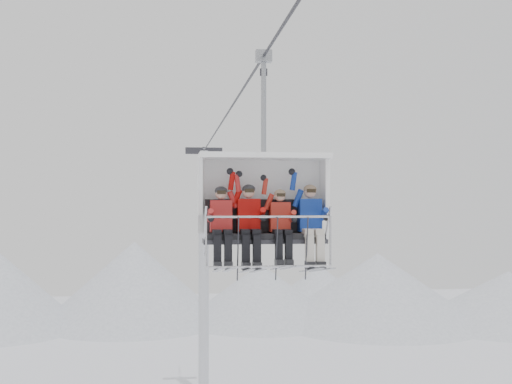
{
  "coord_description": "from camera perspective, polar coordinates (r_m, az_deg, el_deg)",
  "views": [
    {
      "loc": [
        -1.68,
        -12.9,
        10.61
      ],
      "look_at": [
        0.0,
        0.0,
        10.78
      ],
      "focal_mm": 45.0,
      "sensor_mm": 36.0,
      "label": 1
    }
  ],
  "objects": [
    {
      "name": "ridgeline",
      "position": [
        55.49,
        -7.33,
        -8.78
      ],
      "size": [
        72.0,
        21.0,
        7.0
      ],
      "color": "silver",
      "rests_on": "ground"
    },
    {
      "name": "lift_tower_right",
      "position": [
        35.27,
        -4.67,
        -8.61
      ],
      "size": [
        2.0,
        1.8,
        13.48
      ],
      "color": "silver",
      "rests_on": "ground"
    },
    {
      "name": "haul_cable",
      "position": [
        13.28,
        -0.0,
        10.94
      ],
      "size": [
        0.06,
        50.0,
        0.06
      ],
      "primitive_type": "cylinder",
      "rotation": [
        1.57,
        0.0,
        0.0
      ],
      "color": "#313136",
      "rests_on": "lift_tower_left"
    },
    {
      "name": "chairlift_carrier",
      "position": [
        12.04,
        0.6,
        -0.4
      ],
      "size": [
        2.41,
        1.17,
        3.98
      ],
      "color": "black",
      "rests_on": "haul_cable"
    },
    {
      "name": "skier_far_left",
      "position": [
        11.65,
        -3.09,
        -2.77
      ],
      "size": [
        0.4,
        1.69,
        1.59
      ],
      "color": "red",
      "rests_on": "chairlift_carrier"
    },
    {
      "name": "skier_center_left",
      "position": [
        11.71,
        -0.61,
        -2.68
      ],
      "size": [
        0.41,
        1.69,
        1.64
      ],
      "color": "#A90A07",
      "rests_on": "chairlift_carrier"
    },
    {
      "name": "skier_center_right",
      "position": [
        11.78,
        2.22,
        -2.87
      ],
      "size": [
        0.37,
        1.69,
        1.5
      ],
      "color": "#B5291C",
      "rests_on": "chairlift_carrier"
    },
    {
      "name": "skier_far_right",
      "position": [
        11.9,
        4.91,
        -2.65
      ],
      "size": [
        0.41,
        1.69,
        1.64
      ],
      "color": "#153499",
      "rests_on": "chairlift_carrier"
    }
  ]
}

